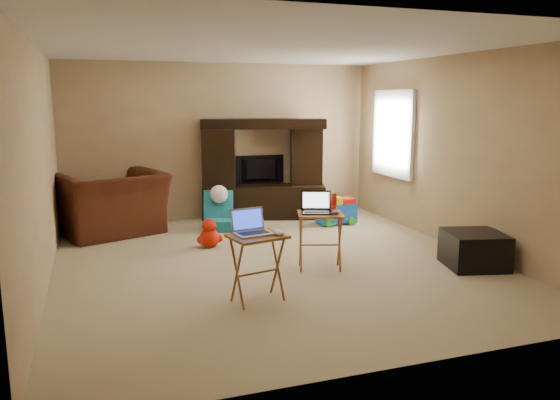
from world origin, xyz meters
name	(u,v)px	position (x,y,z in m)	size (l,w,h in m)	color
floor	(275,263)	(0.00, 0.00, 0.00)	(5.50, 5.50, 0.00)	tan
ceiling	(274,47)	(0.00, 0.00, 2.50)	(5.50, 5.50, 0.00)	silver
wall_back	(221,142)	(0.00, 2.75, 1.25)	(5.00, 5.00, 0.00)	tan
wall_front	(400,199)	(0.00, -2.75, 1.25)	(5.00, 5.00, 0.00)	tan
wall_left	(39,167)	(-2.50, 0.00, 1.25)	(5.50, 5.50, 0.00)	tan
wall_right	(457,152)	(2.50, 0.00, 1.25)	(5.50, 5.50, 0.00)	tan
window_pane	(394,134)	(2.48, 1.55, 1.40)	(1.20, 1.20, 0.00)	white
window_frame	(393,134)	(2.46, 1.55, 1.40)	(0.06, 1.14, 1.34)	white
entertainment_center	(264,169)	(0.64, 2.47, 0.81)	(1.98, 0.50, 1.62)	black
television	(261,170)	(0.64, 2.63, 0.78)	(0.82, 0.11, 0.47)	black
recliner	(111,204)	(-1.78, 2.11, 0.45)	(1.39, 1.21, 0.90)	#421C0E
child_rocker	(221,211)	(-0.22, 1.86, 0.29)	(0.44, 0.50, 0.58)	#187388
plush_toy	(209,233)	(-0.59, 0.93, 0.20)	(0.35, 0.30, 0.39)	red
push_toy	(336,210)	(1.57, 1.66, 0.23)	(0.61, 0.43, 0.45)	blue
ottoman	(474,250)	(2.15, -0.89, 0.21)	(0.64, 0.64, 0.41)	black
tray_table_left	(258,268)	(-0.55, -1.14, 0.33)	(0.50, 0.40, 0.66)	brown
tray_table_right	(320,241)	(0.42, -0.39, 0.33)	(0.50, 0.40, 0.66)	#9D4B25
laptop_left	(253,222)	(-0.58, -1.11, 0.78)	(0.34, 0.28, 0.24)	#A3A4A7
laptop_right	(317,203)	(0.38, -0.37, 0.78)	(0.34, 0.28, 0.24)	black
mouse_left	(279,233)	(-0.36, -1.21, 0.68)	(0.08, 0.13, 0.05)	white
mouse_right	(335,212)	(0.55, -0.51, 0.68)	(0.08, 0.13, 0.05)	#3A393E
water_bottle	(334,202)	(0.62, -0.31, 0.76)	(0.06, 0.06, 0.20)	red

